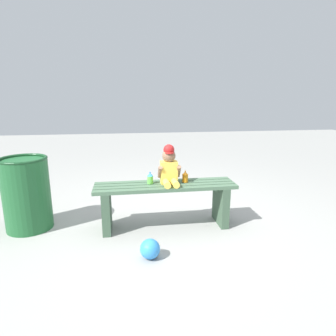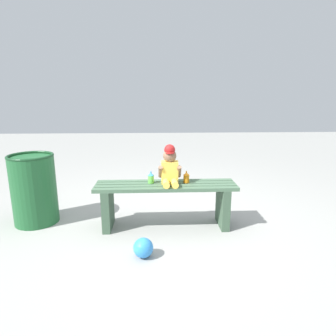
{
  "view_description": "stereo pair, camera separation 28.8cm",
  "coord_description": "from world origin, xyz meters",
  "px_view_note": "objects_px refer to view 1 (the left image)",
  "views": [
    {
      "loc": [
        -0.39,
        -2.82,
        1.34
      ],
      "look_at": [
        0.02,
        -0.05,
        0.65
      ],
      "focal_mm": 31.09,
      "sensor_mm": 36.0,
      "label": 1
    },
    {
      "loc": [
        -0.1,
        -2.85,
        1.34
      ],
      "look_at": [
        0.02,
        -0.05,
        0.65
      ],
      "focal_mm": 31.09,
      "sensor_mm": 36.0,
      "label": 2
    }
  ],
  "objects_px": {
    "child_figure": "(169,167)",
    "sippy_cup_right": "(185,177)",
    "park_bench": "(165,199)",
    "sippy_cup_left": "(150,178)",
    "trash_bin": "(27,193)",
    "toy_ball": "(150,249)"
  },
  "relations": [
    {
      "from": "park_bench",
      "to": "sippy_cup_left",
      "type": "xyz_separation_m",
      "value": [
        -0.15,
        0.03,
        0.22
      ]
    },
    {
      "from": "sippy_cup_right",
      "to": "trash_bin",
      "type": "relative_size",
      "value": 0.16
    },
    {
      "from": "child_figure",
      "to": "sippy_cup_right",
      "type": "bearing_deg",
      "value": 8.46
    },
    {
      "from": "sippy_cup_left",
      "to": "sippy_cup_right",
      "type": "distance_m",
      "value": 0.37
    },
    {
      "from": "park_bench",
      "to": "trash_bin",
      "type": "xyz_separation_m",
      "value": [
        -1.41,
        0.17,
        0.07
      ]
    },
    {
      "from": "child_figure",
      "to": "sippy_cup_right",
      "type": "relative_size",
      "value": 3.26
    },
    {
      "from": "child_figure",
      "to": "trash_bin",
      "type": "distance_m",
      "value": 1.48
    },
    {
      "from": "park_bench",
      "to": "sippy_cup_left",
      "type": "bearing_deg",
      "value": 167.03
    },
    {
      "from": "sippy_cup_left",
      "to": "park_bench",
      "type": "bearing_deg",
      "value": -12.97
    },
    {
      "from": "toy_ball",
      "to": "park_bench",
      "type": "bearing_deg",
      "value": 70.36
    },
    {
      "from": "park_bench",
      "to": "sippy_cup_left",
      "type": "height_order",
      "value": "sippy_cup_left"
    },
    {
      "from": "child_figure",
      "to": "toy_ball",
      "type": "bearing_deg",
      "value": -112.72
    },
    {
      "from": "sippy_cup_right",
      "to": "toy_ball",
      "type": "xyz_separation_m",
      "value": [
        -0.43,
        -0.64,
        -0.44
      ]
    },
    {
      "from": "child_figure",
      "to": "sippy_cup_left",
      "type": "height_order",
      "value": "child_figure"
    },
    {
      "from": "park_bench",
      "to": "child_figure",
      "type": "distance_m",
      "value": 0.34
    },
    {
      "from": "park_bench",
      "to": "toy_ball",
      "type": "distance_m",
      "value": 0.68
    },
    {
      "from": "trash_bin",
      "to": "sippy_cup_right",
      "type": "bearing_deg",
      "value": -4.79
    },
    {
      "from": "sippy_cup_right",
      "to": "sippy_cup_left",
      "type": "bearing_deg",
      "value": 180.0
    },
    {
      "from": "sippy_cup_left",
      "to": "toy_ball",
      "type": "distance_m",
      "value": 0.78
    },
    {
      "from": "child_figure",
      "to": "trash_bin",
      "type": "relative_size",
      "value": 0.54
    },
    {
      "from": "child_figure",
      "to": "sippy_cup_right",
      "type": "distance_m",
      "value": 0.21
    },
    {
      "from": "sippy_cup_left",
      "to": "child_figure",
      "type": "bearing_deg",
      "value": -7.61
    }
  ]
}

